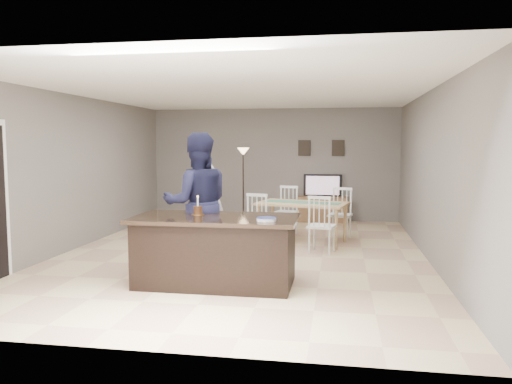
% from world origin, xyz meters
% --- Properties ---
extents(floor, '(8.00, 8.00, 0.00)m').
position_xyz_m(floor, '(0.00, 0.00, 0.00)').
color(floor, '#D7BC8A').
rests_on(floor, ground).
extents(room_shell, '(8.00, 8.00, 8.00)m').
position_xyz_m(room_shell, '(0.00, 0.00, 1.68)').
color(room_shell, slate).
rests_on(room_shell, floor).
extents(kitchen_island, '(2.15, 1.10, 0.90)m').
position_xyz_m(kitchen_island, '(0.00, -1.80, 0.45)').
color(kitchen_island, black).
rests_on(kitchen_island, floor).
extents(tv_console, '(1.20, 0.40, 0.60)m').
position_xyz_m(tv_console, '(1.20, 3.77, 0.30)').
color(tv_console, brown).
rests_on(tv_console, floor).
extents(television, '(0.91, 0.12, 0.53)m').
position_xyz_m(television, '(1.20, 3.84, 0.86)').
color(television, black).
rests_on(television, tv_console).
extents(tv_screen_glow, '(0.78, 0.00, 0.78)m').
position_xyz_m(tv_screen_glow, '(1.20, 3.76, 0.87)').
color(tv_screen_glow, orange).
rests_on(tv_screen_glow, tv_console).
extents(picture_frames, '(1.10, 0.02, 0.38)m').
position_xyz_m(picture_frames, '(1.15, 3.98, 1.75)').
color(picture_frames, black).
rests_on(picture_frames, room_shell).
extents(woman, '(0.61, 0.44, 1.57)m').
position_xyz_m(woman, '(-0.50, -0.45, 0.79)').
color(woman, silver).
rests_on(woman, floor).
extents(man, '(1.18, 1.06, 2.01)m').
position_xyz_m(man, '(-0.40, -1.25, 1.00)').
color(man, '#161732').
rests_on(man, floor).
extents(birthday_cake, '(0.16, 0.16, 0.25)m').
position_xyz_m(birthday_cake, '(-0.28, -1.65, 0.96)').
color(birthday_cake, gold).
rests_on(birthday_cake, kitchen_island).
extents(plate_stack, '(0.25, 0.25, 0.04)m').
position_xyz_m(plate_stack, '(0.71, -2.04, 0.92)').
color(plate_stack, white).
rests_on(plate_stack, kitchen_island).
extents(dining_table, '(1.89, 2.11, 0.99)m').
position_xyz_m(dining_table, '(0.92, 1.17, 0.63)').
color(dining_table, tan).
rests_on(dining_table, floor).
extents(floor_lamp, '(0.26, 0.26, 1.76)m').
position_xyz_m(floor_lamp, '(-0.52, 2.80, 1.37)').
color(floor_lamp, black).
rests_on(floor_lamp, floor).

